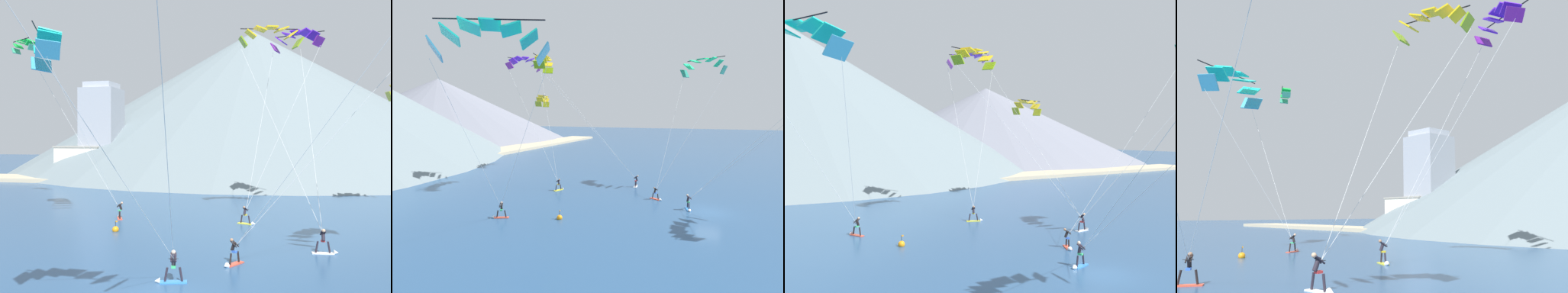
# 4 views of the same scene
# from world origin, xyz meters

# --- Properties ---
(kitesurfer_near_lead) EXTENTS (1.20, 1.71, 1.65)m
(kitesurfer_near_lead) POSITION_xyz_m (2.63, 6.02, 0.45)
(kitesurfer_near_lead) COLOR #E54C33
(kitesurfer_near_lead) RESTS_ON ground
(kitesurfer_near_trail) EXTENTS (1.77, 0.68, 1.81)m
(kitesurfer_near_trail) POSITION_xyz_m (8.40, 10.03, 0.57)
(kitesurfer_near_trail) COLOR white
(kitesurfer_near_trail) RESTS_ON ground
(kitesurfer_mid_center) EXTENTS (1.12, 1.74, 1.72)m
(kitesurfer_mid_center) POSITION_xyz_m (-10.29, 19.53, 0.50)
(kitesurfer_mid_center) COLOR #E54C33
(kitesurfer_mid_center) RESTS_ON ground
(kitesurfer_far_left) EXTENTS (1.76, 1.03, 1.74)m
(kitesurfer_far_left) POSITION_xyz_m (2.17, 19.29, 0.51)
(kitesurfer_far_left) COLOR yellow
(kitesurfer_far_left) RESTS_ON ground
(kitesurfer_far_right) EXTENTS (1.78, 0.84, 1.80)m
(kitesurfer_far_right) POSITION_xyz_m (-0.15, 2.06, 0.55)
(kitesurfer_far_right) COLOR #337FDB
(kitesurfer_far_right) RESTS_ON ground
(parafoil_kite_near_trail) EXTENTS (7.27, 14.14, 17.29)m
(parafoil_kite_near_trail) POSITION_xyz_m (4.09, 22.54, 17.78)
(parafoil_kite_near_trail) COLOR #78A213
(parafoil_kite_mid_center) EXTENTS (8.67, 8.17, 16.10)m
(parafoil_kite_mid_center) POSITION_xyz_m (-15.63, 15.40, 16.20)
(parafoil_kite_mid_center) COLOR #3A9BC0
(parafoil_kite_far_left) EXTENTS (7.40, 10.05, 18.05)m
(parafoil_kite_far_left) POSITION_xyz_m (6.52, 27.61, 18.44)
(parafoil_kite_far_left) COLOR #6C1A91
(parafoil_kite_distant_high_outer) EXTENTS (4.05, 2.58, 1.48)m
(parafoil_kite_distant_high_outer) POSITION_xyz_m (-25.36, 26.33, 19.17)
(parafoil_kite_distant_high_outer) COLOR teal
(race_marker_buoy) EXTENTS (0.56, 0.56, 1.02)m
(race_marker_buoy) POSITION_xyz_m (-8.25, 13.72, 0.16)
(race_marker_buoy) COLOR orange
(race_marker_buoy) RESTS_ON ground
(shoreline_strip) EXTENTS (180.00, 10.00, 0.70)m
(shoreline_strip) POSITION_xyz_m (0.00, 54.90, 0.35)
(shoreline_strip) COLOR #BCAD8E
(shoreline_strip) RESTS_ON ground
(shore_building_harbour_front) EXTENTS (9.97, 6.04, 4.50)m
(shore_building_harbour_front) POSITION_xyz_m (-23.86, 58.83, 2.26)
(shore_building_harbour_front) COLOR silver
(shore_building_harbour_front) RESTS_ON ground
(shore_building_promenade_mid) EXTENTS (9.65, 6.16, 6.59)m
(shore_building_promenade_mid) POSITION_xyz_m (-35.11, 59.78, 3.31)
(shore_building_promenade_mid) COLOR silver
(shore_building_promenade_mid) RESTS_ON ground
(shore_building_quay_east) EXTENTS (6.76, 6.85, 5.04)m
(shore_building_quay_east) POSITION_xyz_m (10.57, 56.82, 2.53)
(shore_building_quay_east) COLOR silver
(shore_building_quay_east) RESTS_ON ground
(highrise_tower) EXTENTS (7.00, 7.00, 19.24)m
(highrise_tower) POSITION_xyz_m (-31.38, 60.82, 9.41)
(highrise_tower) COLOR #999EA8
(highrise_tower) RESTS_ON ground
(mountain_peak_west_ridge) EXTENTS (129.58, 129.58, 38.82)m
(mountain_peak_west_ridge) POSITION_xyz_m (-5.12, 104.86, 19.41)
(mountain_peak_west_ridge) COLOR slate
(mountain_peak_west_ridge) RESTS_ON ground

